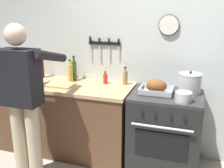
{
  "coord_description": "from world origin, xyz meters",
  "views": [
    {
      "loc": [
        0.45,
        -1.68,
        1.8
      ],
      "look_at": [
        -0.36,
        0.85,
        1.0
      ],
      "focal_mm": 40.77,
      "sensor_mm": 36.0,
      "label": 1
    }
  ],
  "objects_px": {
    "stock_pot": "(190,84)",
    "bottle_wine_red": "(41,68)",
    "stove": "(164,131)",
    "bottle_soy_sauce": "(71,73)",
    "roasting_pan": "(156,87)",
    "bottle_cooking_oil": "(70,73)",
    "bottle_hot_sauce": "(105,78)",
    "cutting_board": "(59,85)",
    "saucepan": "(183,97)",
    "bottle_vinegar": "(125,77)",
    "bottle_olive_oil": "(74,70)",
    "person_cook": "(23,95)"
  },
  "relations": [
    {
      "from": "stove",
      "to": "stock_pot",
      "type": "xyz_separation_m",
      "value": [
        0.23,
        0.09,
        0.56
      ]
    },
    {
      "from": "bottle_olive_oil",
      "to": "cutting_board",
      "type": "bearing_deg",
      "value": -105.2
    },
    {
      "from": "stove",
      "to": "stock_pot",
      "type": "relative_size",
      "value": 3.59
    },
    {
      "from": "stock_pot",
      "to": "bottle_wine_red",
      "type": "distance_m",
      "value": 1.9
    },
    {
      "from": "stove",
      "to": "bottle_olive_oil",
      "type": "xyz_separation_m",
      "value": [
        -1.2,
        0.2,
        0.58
      ]
    },
    {
      "from": "bottle_soy_sauce",
      "to": "saucepan",
      "type": "bearing_deg",
      "value": -16.86
    },
    {
      "from": "bottle_cooking_oil",
      "to": "stock_pot",
      "type": "bearing_deg",
      "value": -0.77
    },
    {
      "from": "person_cook",
      "to": "bottle_olive_oil",
      "type": "xyz_separation_m",
      "value": [
        0.17,
        0.83,
        0.08
      ]
    },
    {
      "from": "stove",
      "to": "bottle_cooking_oil",
      "type": "bearing_deg",
      "value": 174.74
    },
    {
      "from": "person_cook",
      "to": "bottle_hot_sauce",
      "type": "height_order",
      "value": "person_cook"
    },
    {
      "from": "bottle_hot_sauce",
      "to": "roasting_pan",
      "type": "bearing_deg",
      "value": -16.3
    },
    {
      "from": "person_cook",
      "to": "saucepan",
      "type": "relative_size",
      "value": 10.07
    },
    {
      "from": "roasting_pan",
      "to": "bottle_vinegar",
      "type": "distance_m",
      "value": 0.47
    },
    {
      "from": "cutting_board",
      "to": "bottle_hot_sauce",
      "type": "relative_size",
      "value": 2.27
    },
    {
      "from": "bottle_cooking_oil",
      "to": "bottle_vinegar",
      "type": "distance_m",
      "value": 0.7
    },
    {
      "from": "roasting_pan",
      "to": "stock_pot",
      "type": "bearing_deg",
      "value": 18.93
    },
    {
      "from": "bottle_vinegar",
      "to": "stock_pot",
      "type": "bearing_deg",
      "value": -8.19
    },
    {
      "from": "person_cook",
      "to": "bottle_vinegar",
      "type": "distance_m",
      "value": 1.18
    },
    {
      "from": "bottle_olive_oil",
      "to": "bottle_soy_sauce",
      "type": "relative_size",
      "value": 1.78
    },
    {
      "from": "bottle_wine_red",
      "to": "bottle_vinegar",
      "type": "relative_size",
      "value": 1.47
    },
    {
      "from": "bottle_hot_sauce",
      "to": "bottle_vinegar",
      "type": "bearing_deg",
      "value": 8.12
    },
    {
      "from": "stove",
      "to": "roasting_pan",
      "type": "bearing_deg",
      "value": -167.96
    },
    {
      "from": "stock_pot",
      "to": "bottle_hot_sauce",
      "type": "relative_size",
      "value": 1.58
    },
    {
      "from": "bottle_cooking_oil",
      "to": "bottle_hot_sauce",
      "type": "relative_size",
      "value": 1.78
    },
    {
      "from": "roasting_pan",
      "to": "bottle_soy_sauce",
      "type": "distance_m",
      "value": 1.18
    },
    {
      "from": "stove",
      "to": "bottle_wine_red",
      "type": "xyz_separation_m",
      "value": [
        -1.67,
        0.18,
        0.58
      ]
    },
    {
      "from": "cutting_board",
      "to": "bottle_wine_red",
      "type": "xyz_separation_m",
      "value": [
        -0.4,
        0.26,
        0.12
      ]
    },
    {
      "from": "saucepan",
      "to": "bottle_hot_sauce",
      "type": "relative_size",
      "value": 1.04
    },
    {
      "from": "stock_pot",
      "to": "bottle_cooking_oil",
      "type": "height_order",
      "value": "bottle_cooking_oil"
    },
    {
      "from": "cutting_board",
      "to": "bottle_soy_sauce",
      "type": "xyz_separation_m",
      "value": [
        0.01,
        0.32,
        0.06
      ]
    },
    {
      "from": "stove",
      "to": "bottle_hot_sauce",
      "type": "distance_m",
      "value": 0.94
    },
    {
      "from": "stove",
      "to": "bottle_soy_sauce",
      "type": "relative_size",
      "value": 5.09
    },
    {
      "from": "roasting_pan",
      "to": "stock_pot",
      "type": "distance_m",
      "value": 0.36
    },
    {
      "from": "saucepan",
      "to": "bottle_vinegar",
      "type": "height_order",
      "value": "bottle_vinegar"
    },
    {
      "from": "bottle_wine_red",
      "to": "bottle_soy_sauce",
      "type": "distance_m",
      "value": 0.42
    },
    {
      "from": "person_cook",
      "to": "bottle_vinegar",
      "type": "xyz_separation_m",
      "value": [
        0.84,
        0.83,
        0.04
      ]
    },
    {
      "from": "bottle_vinegar",
      "to": "person_cook",
      "type": "bearing_deg",
      "value": -135.39
    },
    {
      "from": "stove",
      "to": "bottle_hot_sauce",
      "type": "relative_size",
      "value": 5.68
    },
    {
      "from": "stock_pot",
      "to": "saucepan",
      "type": "height_order",
      "value": "stock_pot"
    },
    {
      "from": "roasting_pan",
      "to": "cutting_board",
      "type": "distance_m",
      "value": 1.16
    },
    {
      "from": "cutting_board",
      "to": "bottle_vinegar",
      "type": "relative_size",
      "value": 1.65
    },
    {
      "from": "roasting_pan",
      "to": "bottle_hot_sauce",
      "type": "relative_size",
      "value": 2.22
    },
    {
      "from": "stove",
      "to": "bottle_soy_sauce",
      "type": "xyz_separation_m",
      "value": [
        -1.27,
        0.24,
        0.52
      ]
    },
    {
      "from": "bottle_wine_red",
      "to": "stock_pot",
      "type": "bearing_deg",
      "value": -2.72
    },
    {
      "from": "person_cook",
      "to": "saucepan",
      "type": "distance_m",
      "value": 1.6
    },
    {
      "from": "person_cook",
      "to": "stock_pot",
      "type": "distance_m",
      "value": 1.75
    },
    {
      "from": "saucepan",
      "to": "stock_pot",
      "type": "bearing_deg",
      "value": 80.83
    },
    {
      "from": "stove",
      "to": "roasting_pan",
      "type": "height_order",
      "value": "roasting_pan"
    },
    {
      "from": "bottle_hot_sauce",
      "to": "bottle_olive_oil",
      "type": "bearing_deg",
      "value": 175.93
    },
    {
      "from": "bottle_wine_red",
      "to": "bottle_hot_sauce",
      "type": "distance_m",
      "value": 0.91
    }
  ]
}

